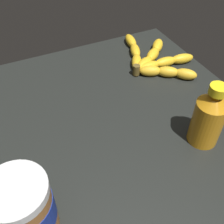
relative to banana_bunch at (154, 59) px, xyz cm
name	(u,v)px	position (x,y,z in cm)	size (l,w,h in cm)	color
ground_plane	(102,136)	(-18.27, 25.04, -3.61)	(74.39, 76.02, 4.20)	black
banana_bunch	(154,59)	(0.00, 0.00, 0.00)	(30.18, 20.27, 3.30)	gold
peanut_butter_jar	(23,210)	(-33.59, 45.07, 4.75)	(9.92, 9.92, 12.59)	#9E602D
honey_bottle	(209,117)	(-30.20, 5.92, 5.39)	(6.57, 6.57, 15.04)	orange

